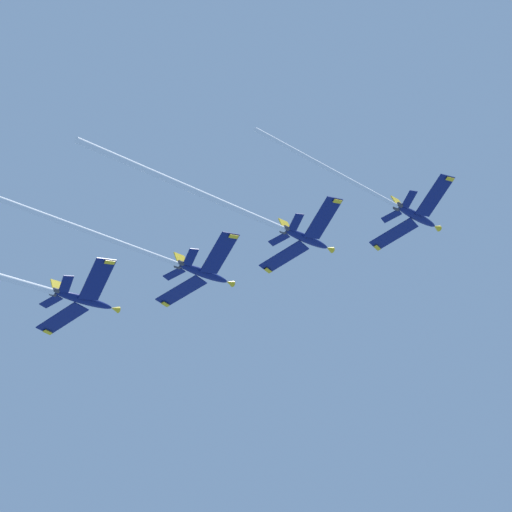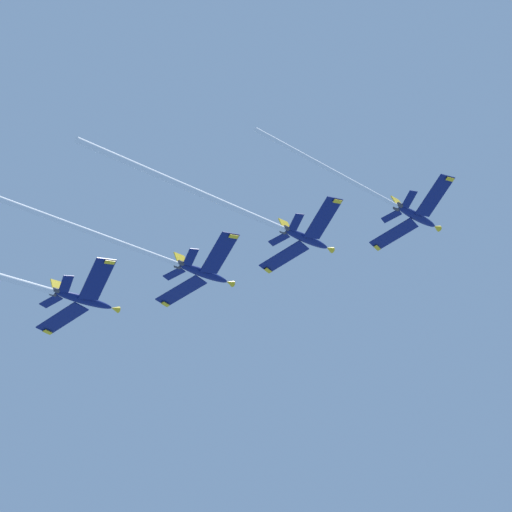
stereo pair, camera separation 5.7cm
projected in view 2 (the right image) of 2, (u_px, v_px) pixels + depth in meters
jet_lead at (393, 204)px, 152.33m from camera, size 22.74×43.81×21.28m
jet_second at (252, 216)px, 143.67m from camera, size 24.74×49.64×25.63m
jet_third at (156, 256)px, 141.52m from camera, size 23.37×49.09×25.66m
jet_fourth at (22, 283)px, 136.56m from camera, size 22.95×44.77×23.13m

